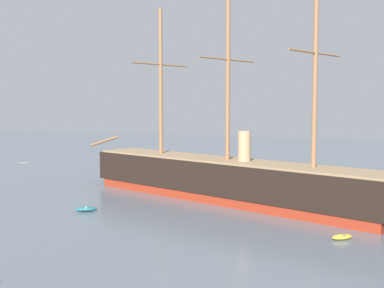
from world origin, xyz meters
The scene contains 5 objects.
tall_ship centered at (3.12, 53.17, 3.39)m, with size 62.26×26.13×31.08m.
dinghy_alongside_bow centered at (-12.14, 37.91, 0.35)m, with size 3.17×2.72×0.70m.
dinghy_alongside_stern centered at (22.45, 37.24, 0.30)m, with size 2.59×2.56×0.60m.
dinghy_distant_centre centered at (-0.13, 64.26, 0.26)m, with size 1.91×2.33×0.51m.
seagull_in_flight centered at (-7.50, 20.77, 8.86)m, with size 1.13×0.79×0.14m.
Camera 1 is at (29.98, -20.22, 15.00)m, focal length 47.97 mm.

